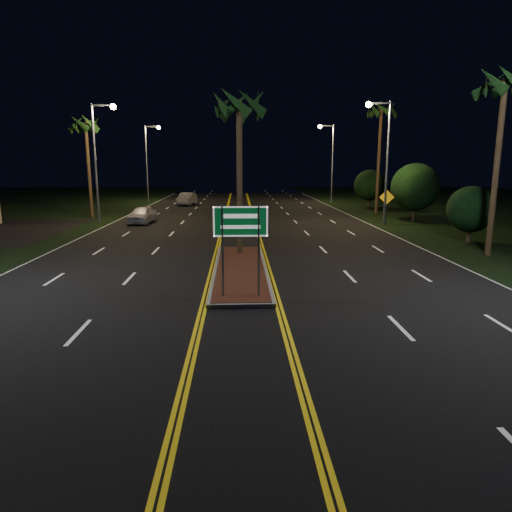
{
  "coord_description": "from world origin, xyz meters",
  "views": [
    {
      "loc": [
        -0.07,
        -12.08,
        4.56
      ],
      "look_at": [
        0.44,
        1.02,
        1.9
      ],
      "focal_mm": 32.0,
      "sensor_mm": 36.0,
      "label": 1
    }
  ],
  "objects_px": {
    "warning_sign": "(386,202)",
    "car_far": "(187,198)",
    "median_island": "(240,270)",
    "shrub_mid": "(415,187)",
    "streetlight_left_mid": "(100,149)",
    "palm_median": "(239,105)",
    "shrub_near": "(471,209)",
    "palm_left_far": "(86,125)",
    "streetlight_left_far": "(149,154)",
    "car_near": "(142,213)",
    "palm_right_near": "(505,84)",
    "highway_sign": "(241,230)",
    "streetlight_right_far": "(329,154)",
    "shrub_far": "(370,185)",
    "streetlight_right_mid": "(383,148)",
    "palm_right_far": "(381,111)"
  },
  "relations": [
    {
      "from": "warning_sign",
      "to": "car_far",
      "type": "bearing_deg",
      "value": 153.16
    },
    {
      "from": "median_island",
      "to": "shrub_mid",
      "type": "relative_size",
      "value": 2.22
    },
    {
      "from": "streetlight_left_mid",
      "to": "palm_median",
      "type": "relative_size",
      "value": 1.08
    },
    {
      "from": "streetlight_left_mid",
      "to": "car_far",
      "type": "xyz_separation_m",
      "value": [
        4.75,
        15.79,
        -4.87
      ]
    },
    {
      "from": "shrub_near",
      "to": "palm_left_far",
      "type": "bearing_deg",
      "value": 151.97
    },
    {
      "from": "streetlight_left_far",
      "to": "car_far",
      "type": "xyz_separation_m",
      "value": [
        4.75,
        -4.21,
        -4.87
      ]
    },
    {
      "from": "shrub_near",
      "to": "car_near",
      "type": "bearing_deg",
      "value": 155.34
    },
    {
      "from": "streetlight_left_far",
      "to": "palm_right_near",
      "type": "xyz_separation_m",
      "value": [
        23.11,
        -34.0,
        2.56
      ]
    },
    {
      "from": "highway_sign",
      "to": "warning_sign",
      "type": "relative_size",
      "value": 1.21
    },
    {
      "from": "shrub_mid",
      "to": "palm_median",
      "type": "bearing_deg",
      "value": -136.04
    },
    {
      "from": "streetlight_left_mid",
      "to": "shrub_near",
      "type": "height_order",
      "value": "streetlight_left_mid"
    },
    {
      "from": "streetlight_left_far",
      "to": "shrub_near",
      "type": "height_order",
      "value": "streetlight_left_far"
    },
    {
      "from": "streetlight_left_far",
      "to": "warning_sign",
      "type": "height_order",
      "value": "streetlight_left_far"
    },
    {
      "from": "streetlight_left_mid",
      "to": "car_far",
      "type": "distance_m",
      "value": 17.19
    },
    {
      "from": "palm_right_near",
      "to": "car_far",
      "type": "xyz_separation_m",
      "value": [
        -18.37,
        29.79,
        -7.42
      ]
    },
    {
      "from": "streetlight_right_far",
      "to": "shrub_far",
      "type": "distance_m",
      "value": 7.56
    },
    {
      "from": "palm_median",
      "to": "shrub_far",
      "type": "xyz_separation_m",
      "value": [
        13.8,
        25.5,
        -4.94
      ]
    },
    {
      "from": "shrub_mid",
      "to": "warning_sign",
      "type": "height_order",
      "value": "shrub_mid"
    },
    {
      "from": "shrub_far",
      "to": "car_near",
      "type": "distance_m",
      "value": 24.72
    },
    {
      "from": "highway_sign",
      "to": "car_far",
      "type": "xyz_separation_m",
      "value": [
        -5.87,
        37.0,
        -1.61
      ]
    },
    {
      "from": "streetlight_right_mid",
      "to": "shrub_near",
      "type": "relative_size",
      "value": 2.73
    },
    {
      "from": "streetlight_left_mid",
      "to": "shrub_far",
      "type": "bearing_deg",
      "value": 26.18
    },
    {
      "from": "median_island",
      "to": "car_far",
      "type": "xyz_separation_m",
      "value": [
        -5.87,
        32.79,
        0.71
      ]
    },
    {
      "from": "car_near",
      "to": "car_far",
      "type": "relative_size",
      "value": 0.97
    },
    {
      "from": "palm_right_far",
      "to": "warning_sign",
      "type": "xyz_separation_m",
      "value": [
        -1.68,
        -7.95,
        -7.42
      ]
    },
    {
      "from": "streetlight_right_far",
      "to": "palm_right_far",
      "type": "xyz_separation_m",
      "value": [
        2.19,
        -12.0,
        3.49
      ]
    },
    {
      "from": "streetlight_left_far",
      "to": "palm_right_far",
      "type": "distance_m",
      "value": 27.5
    },
    {
      "from": "streetlight_left_far",
      "to": "warning_sign",
      "type": "relative_size",
      "value": 3.42
    },
    {
      "from": "palm_left_far",
      "to": "car_far",
      "type": "xyz_separation_m",
      "value": [
        6.93,
        11.79,
        -6.95
      ]
    },
    {
      "from": "palm_right_far",
      "to": "shrub_mid",
      "type": "height_order",
      "value": "palm_right_far"
    },
    {
      "from": "streetlight_right_far",
      "to": "palm_left_far",
      "type": "relative_size",
      "value": 1.02
    },
    {
      "from": "highway_sign",
      "to": "palm_median",
      "type": "relative_size",
      "value": 0.39
    },
    {
      "from": "palm_median",
      "to": "shrub_far",
      "type": "height_order",
      "value": "palm_median"
    },
    {
      "from": "streetlight_left_mid",
      "to": "highway_sign",
      "type": "bearing_deg",
      "value": -63.41
    },
    {
      "from": "shrub_near",
      "to": "streetlight_right_mid",
      "type": "bearing_deg",
      "value": 109.84
    },
    {
      "from": "palm_left_far",
      "to": "highway_sign",
      "type": "bearing_deg",
      "value": -63.08
    },
    {
      "from": "shrub_far",
      "to": "streetlight_right_mid",
      "type": "bearing_deg",
      "value": -102.82
    },
    {
      "from": "streetlight_right_mid",
      "to": "palm_left_far",
      "type": "xyz_separation_m",
      "value": [
        -23.41,
        6.0,
        2.09
      ]
    },
    {
      "from": "shrub_mid",
      "to": "shrub_far",
      "type": "height_order",
      "value": "shrub_mid"
    },
    {
      "from": "car_near",
      "to": "shrub_far",
      "type": "bearing_deg",
      "value": 35.8
    },
    {
      "from": "streetlight_right_mid",
      "to": "palm_median",
      "type": "bearing_deg",
      "value": -132.7
    },
    {
      "from": "streetlight_right_mid",
      "to": "palm_median",
      "type": "height_order",
      "value": "streetlight_right_mid"
    },
    {
      "from": "palm_right_far",
      "to": "car_far",
      "type": "xyz_separation_m",
      "value": [
        -18.67,
        9.79,
        -8.35
      ]
    },
    {
      "from": "streetlight_left_far",
      "to": "car_near",
      "type": "relative_size",
      "value": 1.95
    },
    {
      "from": "highway_sign",
      "to": "shrub_near",
      "type": "relative_size",
      "value": 0.97
    },
    {
      "from": "highway_sign",
      "to": "streetlight_right_far",
      "type": "relative_size",
      "value": 0.36
    },
    {
      "from": "shrub_mid",
      "to": "car_far",
      "type": "bearing_deg",
      "value": 141.52
    },
    {
      "from": "streetlight_left_mid",
      "to": "palm_right_near",
      "type": "relative_size",
      "value": 0.97
    },
    {
      "from": "median_island",
      "to": "streetlight_right_mid",
      "type": "bearing_deg",
      "value": 54.72
    },
    {
      "from": "shrub_far",
      "to": "car_far",
      "type": "relative_size",
      "value": 0.83
    }
  ]
}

